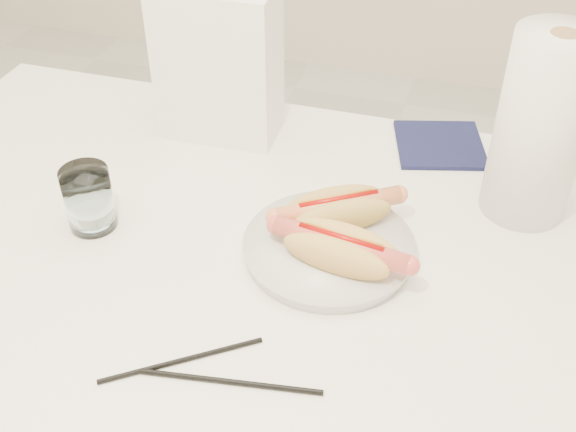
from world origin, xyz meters
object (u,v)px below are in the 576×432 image
(hotdog_left, at_px, (338,210))
(paper_towel_roll, at_px, (541,128))
(napkin_box, at_px, (218,63))
(water_glass, at_px, (89,199))
(table, at_px, (248,288))
(plate, at_px, (329,250))
(hotdog_right, at_px, (340,249))

(hotdog_left, height_order, paper_towel_roll, paper_towel_roll)
(napkin_box, bearing_deg, hotdog_left, -41.49)
(water_glass, bearing_deg, table, -0.34)
(water_glass, xyz_separation_m, napkin_box, (0.08, 0.28, 0.08))
(table, height_order, paper_towel_roll, paper_towel_roll)
(plate, bearing_deg, paper_towel_roll, 36.76)
(table, xyz_separation_m, water_glass, (-0.22, 0.00, 0.11))
(hotdog_right, xyz_separation_m, paper_towel_roll, (0.22, 0.21, 0.09))
(table, xyz_separation_m, napkin_box, (-0.14, 0.28, 0.18))
(hotdog_left, xyz_separation_m, paper_towel_roll, (0.24, 0.13, 0.09))
(plate, bearing_deg, water_glass, -174.38)
(water_glass, bearing_deg, hotdog_right, 0.39)
(table, xyz_separation_m, plate, (0.10, 0.03, 0.07))
(napkin_box, bearing_deg, water_glass, -108.16)
(plate, height_order, napkin_box, napkin_box)
(napkin_box, bearing_deg, table, -65.34)
(hotdog_left, bearing_deg, plate, -123.33)
(water_glass, relative_size, paper_towel_roll, 0.34)
(hotdog_right, bearing_deg, hotdog_left, 114.69)
(plate, relative_size, paper_towel_roll, 0.82)
(plate, bearing_deg, table, -162.09)
(napkin_box, bearing_deg, paper_towel_roll, -10.01)
(water_glass, bearing_deg, hotdog_left, 13.44)
(napkin_box, bearing_deg, hotdog_right, -48.12)
(paper_towel_roll, bearing_deg, hotdog_right, -136.22)
(table, distance_m, napkin_box, 0.37)
(plate, distance_m, hotdog_left, 0.06)
(water_glass, distance_m, napkin_box, 0.31)
(paper_towel_roll, bearing_deg, water_glass, -159.61)
(paper_towel_roll, bearing_deg, hotdog_left, -151.01)
(paper_towel_roll, bearing_deg, table, -148.26)
(hotdog_right, xyz_separation_m, napkin_box, (-0.27, 0.28, 0.08))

